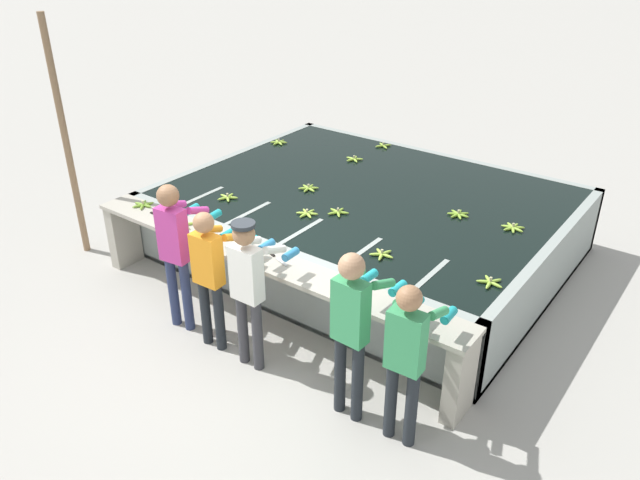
# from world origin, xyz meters

# --- Properties ---
(ground_plane) EXTENTS (80.00, 80.00, 0.00)m
(ground_plane) POSITION_xyz_m (0.00, 0.00, 0.00)
(ground_plane) COLOR #A3A099
(ground_plane) RESTS_ON ground
(wash_tank) EXTENTS (5.07, 3.95, 0.91)m
(wash_tank) POSITION_xyz_m (-0.00, 2.41, 0.45)
(wash_tank) COLOR gray
(wash_tank) RESTS_ON ground
(work_ledge) EXTENTS (5.07, 0.45, 0.91)m
(work_ledge) POSITION_xyz_m (0.00, 0.23, 0.66)
(work_ledge) COLOR #A8A393
(work_ledge) RESTS_ON ground
(worker_0) EXTENTS (0.46, 0.74, 1.75)m
(worker_0) POSITION_xyz_m (-0.73, -0.30, 1.06)
(worker_0) COLOR navy
(worker_0) RESTS_ON ground
(worker_1) EXTENTS (0.42, 0.72, 1.61)m
(worker_1) POSITION_xyz_m (-0.18, -0.34, 0.96)
(worker_1) COLOR #1E2328
(worker_1) RESTS_ON ground
(worker_2) EXTENTS (0.41, 0.72, 1.66)m
(worker_2) POSITION_xyz_m (0.37, -0.34, 1.01)
(worker_2) COLOR #38383D
(worker_2) RESTS_ON ground
(worker_3) EXTENTS (0.42, 0.72, 1.73)m
(worker_3) POSITION_xyz_m (1.60, -0.35, 1.05)
(worker_3) COLOR #1E2328
(worker_3) RESTS_ON ground
(worker_4) EXTENTS (0.42, 0.72, 1.62)m
(worker_4) POSITION_xyz_m (2.15, -0.33, 0.97)
(worker_4) COLOR #1E2328
(worker_4) RESTS_ON ground
(banana_bunch_floating_0) EXTENTS (0.26, 0.28, 0.08)m
(banana_bunch_floating_0) POSITION_xyz_m (-2.24, 3.23, 0.93)
(banana_bunch_floating_0) COLOR #9EC642
(banana_bunch_floating_0) RESTS_ON wash_tank
(banana_bunch_floating_1) EXTENTS (0.28, 0.27, 0.08)m
(banana_bunch_floating_1) POSITION_xyz_m (0.06, 1.62, 0.93)
(banana_bunch_floating_1) COLOR #8CB738
(banana_bunch_floating_1) RESTS_ON wash_tank
(banana_bunch_floating_2) EXTENTS (0.28, 0.28, 0.08)m
(banana_bunch_floating_2) POSITION_xyz_m (1.97, 2.51, 0.93)
(banana_bunch_floating_2) COLOR #93BC3D
(banana_bunch_floating_2) RESTS_ON wash_tank
(banana_bunch_floating_3) EXTENTS (0.26, 0.28, 0.08)m
(banana_bunch_floating_3) POSITION_xyz_m (-0.83, 3.31, 0.93)
(banana_bunch_floating_3) COLOR #9EC642
(banana_bunch_floating_3) RESTS_ON wash_tank
(banana_bunch_floating_4) EXTENTS (0.25, 0.25, 0.08)m
(banana_bunch_floating_4) POSITION_xyz_m (-0.79, 4.10, 0.93)
(banana_bunch_floating_4) COLOR #93BC3D
(banana_bunch_floating_4) RESTS_ON wash_tank
(banana_bunch_floating_5) EXTENTS (0.28, 0.28, 0.08)m
(banana_bunch_floating_5) POSITION_xyz_m (1.29, 2.46, 0.93)
(banana_bunch_floating_5) COLOR #7FAD33
(banana_bunch_floating_5) RESTS_ON wash_tank
(banana_bunch_floating_6) EXTENTS (0.28, 0.28, 0.08)m
(banana_bunch_floating_6) POSITION_xyz_m (-0.70, 2.01, 0.93)
(banana_bunch_floating_6) COLOR #93BC3D
(banana_bunch_floating_6) RESTS_ON wash_tank
(banana_bunch_floating_7) EXTENTS (0.28, 0.27, 0.08)m
(banana_bunch_floating_7) POSITION_xyz_m (2.25, 1.18, 0.93)
(banana_bunch_floating_7) COLOR #93BC3D
(banana_bunch_floating_7) RESTS_ON wash_tank
(banana_bunch_floating_8) EXTENTS (0.26, 0.28, 0.08)m
(banana_bunch_floating_8) POSITION_xyz_m (-0.22, 1.37, 0.93)
(banana_bunch_floating_8) COLOR #9EC642
(banana_bunch_floating_8) RESTS_ON wash_tank
(banana_bunch_floating_9) EXTENTS (0.27, 0.28, 0.08)m
(banana_bunch_floating_9) POSITION_xyz_m (1.07, 1.03, 0.93)
(banana_bunch_floating_9) COLOR #9EC642
(banana_bunch_floating_9) RESTS_ON wash_tank
(banana_bunch_floating_10) EXTENTS (0.27, 0.28, 0.08)m
(banana_bunch_floating_10) POSITION_xyz_m (-1.36, 1.13, 0.93)
(banana_bunch_floating_10) COLOR #9EC642
(banana_bunch_floating_10) RESTS_ON wash_tank
(banana_bunch_ledge_0) EXTENTS (0.28, 0.27, 0.08)m
(banana_bunch_ledge_0) POSITION_xyz_m (-2.05, 0.32, 0.93)
(banana_bunch_ledge_0) COLOR #75A333
(banana_bunch_ledge_0) RESTS_ON work_ledge
(banana_bunch_ledge_1) EXTENTS (0.28, 0.27, 0.08)m
(banana_bunch_ledge_1) POSITION_xyz_m (-1.21, 0.23, 0.93)
(banana_bunch_ledge_1) COLOR #9EC642
(banana_bunch_ledge_1) RESTS_ON work_ledge
(knife_0) EXTENTS (0.34, 0.14, 0.02)m
(knife_0) POSITION_xyz_m (0.17, 0.30, 0.92)
(knife_0) COLOR silver
(knife_0) RESTS_ON work_ledge
(knife_1) EXTENTS (0.35, 0.04, 0.02)m
(knife_1) POSITION_xyz_m (-1.69, 0.24, 0.92)
(knife_1) COLOR silver
(knife_1) RESTS_ON work_ledge
(support_post_left) EXTENTS (0.09, 0.09, 3.20)m
(support_post_left) POSITION_xyz_m (-3.20, 0.11, 1.60)
(support_post_left) COLOR #846647
(support_post_left) RESTS_ON ground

